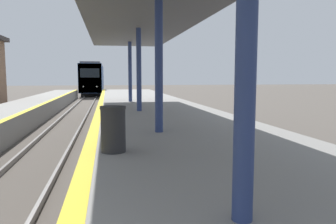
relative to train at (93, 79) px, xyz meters
name	(u,v)px	position (x,y,z in m)	size (l,w,h in m)	color
train	(93,79)	(0.00, 0.00, 0.00)	(2.85, 20.40, 4.46)	black
station_canopy	(146,15)	(3.49, -39.14, 2.51)	(4.59, 23.47, 3.95)	navy
trash_bin	(113,129)	(2.17, -44.35, -0.79)	(0.54, 0.54, 0.96)	#262628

